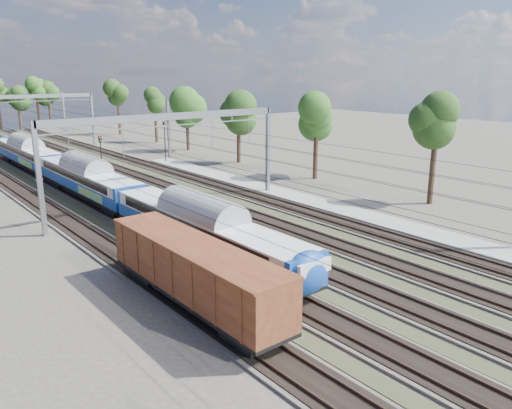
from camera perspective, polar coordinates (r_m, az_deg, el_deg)
ground at (r=27.14m, az=25.09°, el=-14.06°), size 220.00×220.00×0.00m
track_bed at (r=60.18m, az=-16.56°, el=2.37°), size 21.00×130.00×0.34m
platform at (r=46.80m, az=9.73°, el=-0.63°), size 3.00×70.00×0.30m
catenary at (r=66.47m, az=-19.30°, el=8.80°), size 25.65×130.00×9.00m
tree_belt at (r=108.33m, az=-24.21°, el=11.37°), size 39.69×101.22×12.21m
emu_train at (r=52.50m, az=-18.68°, el=3.23°), size 3.02×63.95×4.42m
freight_boxcar at (r=27.21m, az=-7.10°, el=-7.50°), size 2.88×13.90×3.58m
worker at (r=89.41m, az=-24.50°, el=6.15°), size 0.71×0.84×1.96m
signal_near at (r=58.71m, az=-17.27°, el=5.46°), size 0.38×0.35×5.62m
signal_far at (r=71.75m, az=-10.39°, el=7.61°), size 0.39×0.36×5.87m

